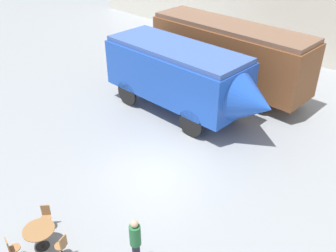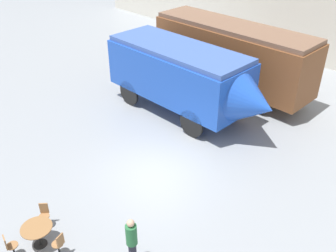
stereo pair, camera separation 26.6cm
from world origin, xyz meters
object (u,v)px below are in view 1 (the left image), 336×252
at_px(cafe_table_near, 39,233).
at_px(visitor_person, 135,240).
at_px(cafe_chair_0, 11,247).
at_px(streamlined_locomotive, 185,75).
at_px(passenger_coach_wooden, 229,52).

height_order(cafe_table_near, visitor_person, visitor_person).
distance_m(cafe_table_near, cafe_chair_0, 0.87).
height_order(streamlined_locomotive, visitor_person, streamlined_locomotive).
distance_m(streamlined_locomotive, visitor_person, 9.40).
bearing_deg(cafe_chair_0, passenger_coach_wooden, 22.17).
relative_size(streamlined_locomotive, visitor_person, 5.24).
distance_m(cafe_table_near, visitor_person, 3.10).
relative_size(passenger_coach_wooden, cafe_chair_0, 10.67).
relative_size(cafe_chair_0, visitor_person, 0.51).
bearing_deg(cafe_table_near, streamlined_locomotive, 104.70).
height_order(streamlined_locomotive, cafe_table_near, streamlined_locomotive).
bearing_deg(passenger_coach_wooden, streamlined_locomotive, -87.52).
distance_m(streamlined_locomotive, cafe_chair_0, 10.72).
distance_m(cafe_chair_0, visitor_person, 3.77).
bearing_deg(streamlined_locomotive, cafe_table_near, -75.30).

